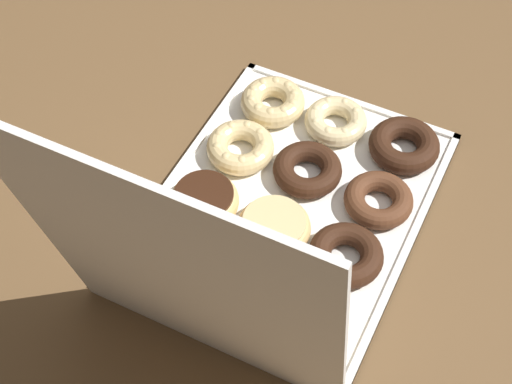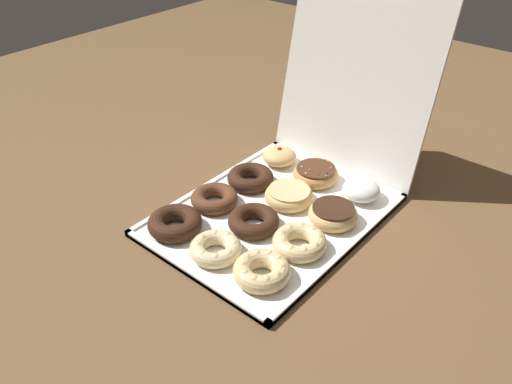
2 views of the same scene
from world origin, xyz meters
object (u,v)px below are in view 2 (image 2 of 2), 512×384
Objects in this scene: chocolate_cake_ring_donut_4 at (253,221)px; powdered_filled_donut_11 at (361,190)px; chocolate_cake_ring_donut_3 at (214,198)px; glazed_ring_donut_7 at (290,196)px; donut_box at (273,215)px; cruller_donut_5 at (299,242)px; chocolate_frosted_donut_8 at (333,214)px; chocolate_cake_ring_donut_0 at (175,223)px; cruller_donut_2 at (262,270)px; cruller_donut_1 at (216,248)px; chocolate_cake_ring_donut_6 at (250,178)px; jelly_filled_donut_9 at (279,156)px; sprinkle_donut_10 at (316,174)px.

powdered_filled_donut_11 reaches higher than chocolate_cake_ring_donut_4.
glazed_ring_donut_7 is at bearing 42.91° from chocolate_cake_ring_donut_3.
donut_box is 0.14m from cruller_donut_5.
chocolate_cake_ring_donut_0 is at bearing -134.50° from chocolate_frosted_donut_8.
cruller_donut_2 reaches higher than donut_box.
cruller_donut_5 is 0.13m from chocolate_frosted_donut_8.
chocolate_cake_ring_donut_0 is 1.05× the size of chocolate_cake_ring_donut_4.
cruller_donut_1 is at bearing -88.74° from chocolate_cake_ring_donut_4.
donut_box is 0.07m from chocolate_cake_ring_donut_4.
chocolate_frosted_donut_8 is at bearing 88.97° from cruller_donut_2.
cruller_donut_2 is 0.36m from powdered_filled_donut_11.
cruller_donut_1 is 0.17m from cruller_donut_5.
chocolate_cake_ring_donut_4 is at bearing -47.31° from chocolate_cake_ring_donut_6.
chocolate_cake_ring_donut_4 is 0.17m from chocolate_cake_ring_donut_6.
chocolate_frosted_donut_8 is at bearing 64.56° from cruller_donut_1.
donut_box is at bearing 88.28° from chocolate_cake_ring_donut_4.
chocolate_frosted_donut_8 is (0.25, 0.25, 0.00)m from chocolate_cake_ring_donut_0.
chocolate_cake_ring_donut_6 is (-0.12, 0.06, 0.02)m from donut_box.
chocolate_cake_ring_donut_0 reaches higher than chocolate_cake_ring_donut_4.
jelly_filled_donut_9 is (-0.13, 0.37, 0.00)m from cruller_donut_1.
chocolate_cake_ring_donut_4 reaches higher than donut_box.
glazed_ring_donut_7 is at bearing -133.17° from powdered_filled_donut_11.
chocolate_frosted_donut_8 is (0.25, 0.12, 0.00)m from chocolate_cake_ring_donut_3.
chocolate_cake_ring_donut_6 reaches higher than donut_box.
chocolate_cake_ring_donut_3 is at bearing 90.84° from chocolate_cake_ring_donut_0.
chocolate_frosted_donut_8 is 0.12m from powdered_filled_donut_11.
chocolate_cake_ring_donut_0 is at bearing -136.02° from chocolate_cake_ring_donut_4.
donut_box is at bearing 122.99° from cruller_donut_2.
donut_box is at bearing 90.20° from cruller_donut_1.
donut_box is 4.76× the size of chocolate_cake_ring_donut_3.
chocolate_frosted_donut_8 is 1.25× the size of jelly_filled_donut_9.
donut_box is at bearing 25.41° from chocolate_cake_ring_donut_3.
chocolate_frosted_donut_8 is at bearing -42.09° from sprinkle_donut_10.
chocolate_frosted_donut_8 is (0.12, 0.25, 0.00)m from cruller_donut_1.
chocolate_cake_ring_donut_4 is at bearing -177.22° from cruller_donut_5.
cruller_donut_5 is (0.12, -0.06, 0.02)m from donut_box.
chocolate_cake_ring_donut_3 is (-0.13, -0.06, 0.02)m from donut_box.
cruller_donut_1 is 0.37m from sprinkle_donut_10.
cruller_donut_5 is at bearing 26.93° from chocolate_cake_ring_donut_0.
chocolate_frosted_donut_8 is at bearing 28.09° from donut_box.
chocolate_cake_ring_donut_6 is at bearing 115.84° from cruller_donut_1.
chocolate_cake_ring_donut_3 is at bearing -90.06° from jelly_filled_donut_9.
jelly_filled_donut_9 is at bearing 123.69° from cruller_donut_2.
sprinkle_donut_10 is at bearing 91.85° from donut_box.
glazed_ring_donut_7 is at bearing -85.40° from sprinkle_donut_10.
chocolate_cake_ring_donut_4 is (0.12, -0.01, 0.00)m from chocolate_cake_ring_donut_3.
cruller_donut_5 is at bearing 2.78° from chocolate_cake_ring_donut_4.
cruller_donut_2 is 0.34m from chocolate_cake_ring_donut_6.
glazed_ring_donut_7 is at bearing 89.30° from cruller_donut_1.
chocolate_cake_ring_donut_0 reaches higher than cruller_donut_1.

